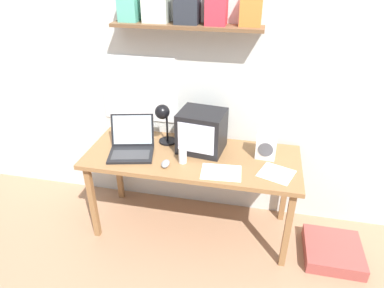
{
  "coord_description": "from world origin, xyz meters",
  "views": [
    {
      "loc": [
        0.47,
        -2.2,
        2.09
      ],
      "look_at": [
        0.0,
        0.0,
        0.82
      ],
      "focal_mm": 32.0,
      "sensor_mm": 36.0,
      "label": 1
    }
  ],
  "objects_px": {
    "corner_desk": "(192,162)",
    "desk_lamp": "(163,117)",
    "open_notebook": "(221,172)",
    "loose_paper_near_monitor": "(136,138)",
    "space_heater": "(266,145)",
    "printed_handout": "(276,173)",
    "floor_cushion": "(333,251)",
    "crt_monitor": "(202,131)",
    "computer_mouse": "(166,164)",
    "laptop": "(132,143)",
    "juice_glass": "(183,156)"
  },
  "relations": [
    {
      "from": "corner_desk",
      "to": "desk_lamp",
      "type": "bearing_deg",
      "value": 155.77
    },
    {
      "from": "open_notebook",
      "to": "loose_paper_near_monitor",
      "type": "distance_m",
      "value": 0.85
    },
    {
      "from": "space_heater",
      "to": "printed_handout",
      "type": "relative_size",
      "value": 0.75
    },
    {
      "from": "loose_paper_near_monitor",
      "to": "floor_cushion",
      "type": "relative_size",
      "value": 0.66
    },
    {
      "from": "desk_lamp",
      "to": "space_heater",
      "type": "bearing_deg",
      "value": 9.57
    },
    {
      "from": "crt_monitor",
      "to": "computer_mouse",
      "type": "height_order",
      "value": "crt_monitor"
    },
    {
      "from": "corner_desk",
      "to": "crt_monitor",
      "type": "distance_m",
      "value": 0.26
    },
    {
      "from": "corner_desk",
      "to": "floor_cushion",
      "type": "distance_m",
      "value": 1.3
    },
    {
      "from": "crt_monitor",
      "to": "laptop",
      "type": "distance_m",
      "value": 0.55
    },
    {
      "from": "loose_paper_near_monitor",
      "to": "space_heater",
      "type": "bearing_deg",
      "value": -4.65
    },
    {
      "from": "desk_lamp",
      "to": "loose_paper_near_monitor",
      "type": "bearing_deg",
      "value": 178.19
    },
    {
      "from": "juice_glass",
      "to": "floor_cushion",
      "type": "xyz_separation_m",
      "value": [
        1.19,
        0.01,
        -0.73
      ]
    },
    {
      "from": "corner_desk",
      "to": "loose_paper_near_monitor",
      "type": "bearing_deg",
      "value": 161.28
    },
    {
      "from": "laptop",
      "to": "desk_lamp",
      "type": "relative_size",
      "value": 1.13
    },
    {
      "from": "space_heater",
      "to": "open_notebook",
      "type": "xyz_separation_m",
      "value": [
        -0.3,
        -0.28,
        -0.1
      ]
    },
    {
      "from": "juice_glass",
      "to": "crt_monitor",
      "type": "bearing_deg",
      "value": 65.12
    },
    {
      "from": "corner_desk",
      "to": "floor_cushion",
      "type": "bearing_deg",
      "value": -5.01
    },
    {
      "from": "laptop",
      "to": "space_heater",
      "type": "distance_m",
      "value": 1.03
    },
    {
      "from": "laptop",
      "to": "space_heater",
      "type": "relative_size",
      "value": 1.88
    },
    {
      "from": "corner_desk",
      "to": "computer_mouse",
      "type": "distance_m",
      "value": 0.25
    },
    {
      "from": "printed_handout",
      "to": "floor_cushion",
      "type": "distance_m",
      "value": 0.85
    },
    {
      "from": "space_heater",
      "to": "loose_paper_near_monitor",
      "type": "distance_m",
      "value": 1.08
    },
    {
      "from": "desk_lamp",
      "to": "printed_handout",
      "type": "relative_size",
      "value": 1.25
    },
    {
      "from": "laptop",
      "to": "floor_cushion",
      "type": "xyz_separation_m",
      "value": [
        1.62,
        -0.07,
        -0.74
      ]
    },
    {
      "from": "laptop",
      "to": "floor_cushion",
      "type": "relative_size",
      "value": 0.94
    },
    {
      "from": "laptop",
      "to": "corner_desk",
      "type": "bearing_deg",
      "value": -9.64
    },
    {
      "from": "laptop",
      "to": "floor_cushion",
      "type": "height_order",
      "value": "laptop"
    },
    {
      "from": "printed_handout",
      "to": "corner_desk",
      "type": "bearing_deg",
      "value": 169.28
    },
    {
      "from": "desk_lamp",
      "to": "computer_mouse",
      "type": "bearing_deg",
      "value": -61.31
    },
    {
      "from": "space_heater",
      "to": "juice_glass",
      "type": "bearing_deg",
      "value": -156.93
    },
    {
      "from": "corner_desk",
      "to": "space_heater",
      "type": "distance_m",
      "value": 0.58
    },
    {
      "from": "juice_glass",
      "to": "printed_handout",
      "type": "height_order",
      "value": "juice_glass"
    },
    {
      "from": "loose_paper_near_monitor",
      "to": "crt_monitor",
      "type": "bearing_deg",
      "value": -6.75
    },
    {
      "from": "laptop",
      "to": "loose_paper_near_monitor",
      "type": "relative_size",
      "value": 1.42
    },
    {
      "from": "laptop",
      "to": "printed_handout",
      "type": "height_order",
      "value": "laptop"
    },
    {
      "from": "crt_monitor",
      "to": "computer_mouse",
      "type": "bearing_deg",
      "value": -119.48
    },
    {
      "from": "corner_desk",
      "to": "computer_mouse",
      "type": "relative_size",
      "value": 15.19
    },
    {
      "from": "open_notebook",
      "to": "printed_handout",
      "type": "xyz_separation_m",
      "value": [
        0.38,
        0.07,
        -0.0
      ]
    },
    {
      "from": "corner_desk",
      "to": "juice_glass",
      "type": "xyz_separation_m",
      "value": [
        -0.05,
        -0.11,
        0.12
      ]
    },
    {
      "from": "crt_monitor",
      "to": "open_notebook",
      "type": "distance_m",
      "value": 0.39
    },
    {
      "from": "space_heater",
      "to": "floor_cushion",
      "type": "relative_size",
      "value": 0.5
    },
    {
      "from": "juice_glass",
      "to": "open_notebook",
      "type": "height_order",
      "value": "juice_glass"
    },
    {
      "from": "loose_paper_near_monitor",
      "to": "open_notebook",
      "type": "bearing_deg",
      "value": -25.25
    },
    {
      "from": "corner_desk",
      "to": "juice_glass",
      "type": "height_order",
      "value": "juice_glass"
    },
    {
      "from": "computer_mouse",
      "to": "floor_cushion",
      "type": "distance_m",
      "value": 1.48
    },
    {
      "from": "desk_lamp",
      "to": "corner_desk",
      "type": "bearing_deg",
      "value": -12.88
    },
    {
      "from": "crt_monitor",
      "to": "juice_glass",
      "type": "height_order",
      "value": "crt_monitor"
    },
    {
      "from": "corner_desk",
      "to": "space_heater",
      "type": "relative_size",
      "value": 7.66
    },
    {
      "from": "corner_desk",
      "to": "printed_handout",
      "type": "xyz_separation_m",
      "value": [
        0.63,
        -0.12,
        0.07
      ]
    },
    {
      "from": "desk_lamp",
      "to": "open_notebook",
      "type": "height_order",
      "value": "desk_lamp"
    }
  ]
}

